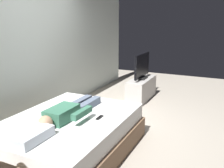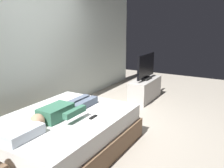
# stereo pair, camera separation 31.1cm
# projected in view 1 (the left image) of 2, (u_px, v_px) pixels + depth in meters

# --- Properties ---
(ground_plane) EXTENTS (10.00, 10.00, 0.00)m
(ground_plane) POSITION_uv_depth(u_px,v_px,m) (110.00, 131.00, 4.20)
(ground_plane) COLOR #ADA393
(back_wall) EXTENTS (6.40, 0.10, 2.80)m
(back_wall) POSITION_uv_depth(u_px,v_px,m) (49.00, 43.00, 4.83)
(back_wall) COLOR silver
(back_wall) RESTS_ON ground
(bed) EXTENTS (2.09, 1.56, 0.54)m
(bed) POSITION_uv_depth(u_px,v_px,m) (69.00, 136.00, 3.46)
(bed) COLOR brown
(bed) RESTS_ON ground
(pillow) EXTENTS (0.48, 0.34, 0.12)m
(pillow) POSITION_uv_depth(u_px,v_px,m) (29.00, 135.00, 2.74)
(pillow) COLOR white
(pillow) RESTS_ON bed
(person) EXTENTS (1.26, 0.46, 0.18)m
(person) POSITION_uv_depth(u_px,v_px,m) (69.00, 111.00, 3.39)
(person) COLOR #387056
(person) RESTS_ON bed
(remote) EXTENTS (0.15, 0.04, 0.02)m
(remote) POSITION_uv_depth(u_px,v_px,m) (100.00, 117.00, 3.37)
(remote) COLOR black
(remote) RESTS_ON bed
(tv_stand) EXTENTS (1.10, 0.40, 0.50)m
(tv_stand) POSITION_uv_depth(u_px,v_px,m) (141.00, 89.00, 5.86)
(tv_stand) COLOR #B7B2AD
(tv_stand) RESTS_ON ground
(tv) EXTENTS (0.88, 0.20, 0.59)m
(tv) POSITION_uv_depth(u_px,v_px,m) (142.00, 67.00, 5.73)
(tv) COLOR black
(tv) RESTS_ON tv_stand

